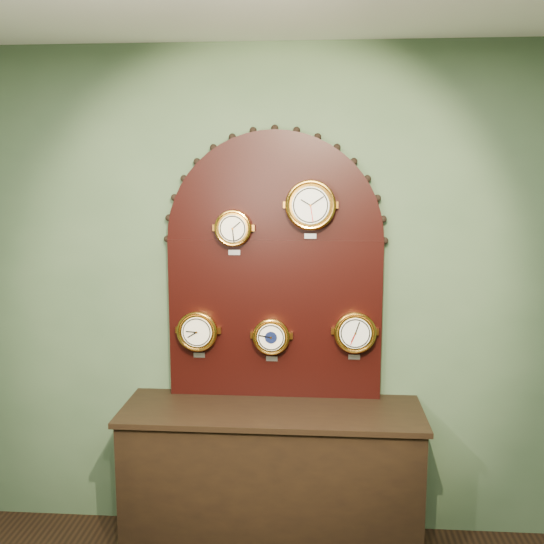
# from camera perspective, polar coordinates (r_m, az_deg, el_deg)

# --- Properties ---
(wall_back) EXTENTS (4.00, 0.00, 4.00)m
(wall_back) POSITION_cam_1_polar(r_m,az_deg,el_deg) (3.59, 0.30, -2.21)
(wall_back) COLOR #42593D
(wall_back) RESTS_ON ground
(shop_counter) EXTENTS (1.60, 0.50, 0.80)m
(shop_counter) POSITION_cam_1_polar(r_m,az_deg,el_deg) (3.67, -0.02, -18.57)
(shop_counter) COLOR black
(shop_counter) RESTS_ON ground_plane
(display_board) EXTENTS (1.26, 0.06, 1.53)m
(display_board) POSITION_cam_1_polar(r_m,az_deg,el_deg) (3.50, 0.24, 1.25)
(display_board) COLOR black
(display_board) RESTS_ON shop_counter
(roman_clock) EXTENTS (0.20, 0.08, 0.25)m
(roman_clock) POSITION_cam_1_polar(r_m,az_deg,el_deg) (3.44, -3.53, 4.00)
(roman_clock) COLOR #C7872A
(roman_clock) RESTS_ON display_board
(arabic_clock) EXTENTS (0.27, 0.08, 0.32)m
(arabic_clock) POSITION_cam_1_polar(r_m,az_deg,el_deg) (3.40, 3.53, 6.08)
(arabic_clock) COLOR #C7872A
(arabic_clock) RESTS_ON display_board
(hygrometer) EXTENTS (0.23, 0.08, 0.28)m
(hygrometer) POSITION_cam_1_polar(r_m,az_deg,el_deg) (3.57, -6.76, -5.33)
(hygrometer) COLOR #C7872A
(hygrometer) RESTS_ON display_board
(barometer) EXTENTS (0.21, 0.08, 0.26)m
(barometer) POSITION_cam_1_polar(r_m,az_deg,el_deg) (3.52, -0.06, -5.84)
(barometer) COLOR #C7872A
(barometer) RESTS_ON display_board
(tide_clock) EXTENTS (0.23, 0.08, 0.28)m
(tide_clock) POSITION_cam_1_polar(r_m,az_deg,el_deg) (3.51, 7.55, -5.43)
(tide_clock) COLOR #C7872A
(tide_clock) RESTS_ON display_board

